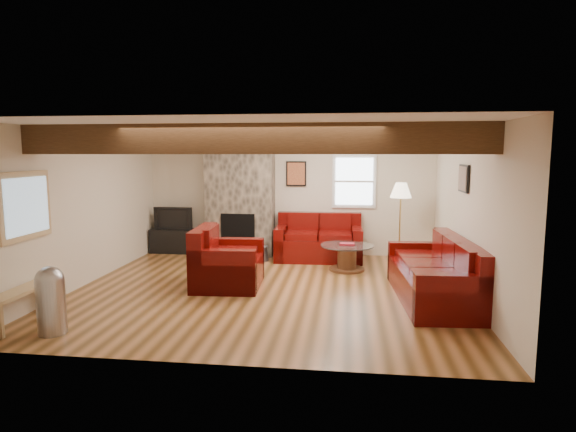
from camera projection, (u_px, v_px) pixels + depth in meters
name	position (u px, v px, depth m)	size (l,w,h in m)	color
room	(267.00, 211.00, 7.42)	(8.00, 8.00, 8.00)	brown
oak_beam	(250.00, 139.00, 6.05)	(6.00, 0.36, 0.38)	#372110
chimney_breast	(240.00, 197.00, 10.00)	(1.40, 0.67, 2.50)	#3B362E
back_window	(354.00, 181.00, 9.88)	(0.90, 0.08, 1.10)	silver
hatch_window	(25.00, 206.00, 6.29)	(0.08, 1.00, 0.90)	tan
ceiling_dome	(329.00, 134.00, 8.04)	(0.40, 0.40, 0.18)	#F3E4CF
artwork_back	(296.00, 174.00, 10.01)	(0.42, 0.06, 0.52)	black
artwork_right	(463.00, 178.00, 7.29)	(0.06, 0.55, 0.42)	black
sofa_three	(433.00, 270.00, 7.00)	(2.32, 0.97, 0.90)	#420704
loveseat	(319.00, 237.00, 9.64)	(1.71, 0.98, 0.91)	#420704
armchair_red	(228.00, 257.00, 7.71)	(1.18, 1.03, 0.95)	#420704
coffee_table	(347.00, 258.00, 8.77)	(0.97, 0.97, 0.50)	#4B2D18
tv_cabinet	(175.00, 241.00, 10.35)	(1.02, 0.41, 0.51)	black
television	(174.00, 218.00, 10.28)	(0.84, 0.11, 0.48)	black
floor_lamp	(401.00, 195.00, 9.10)	(0.40, 0.40, 1.57)	tan
pine_bench	(23.00, 306.00, 6.08)	(0.27, 1.16, 0.43)	tan
pedal_bin	(51.00, 300.00, 5.68)	(0.33, 0.33, 0.82)	#A3A3A8
coal_bucket	(260.00, 253.00, 9.55)	(0.32, 0.32, 0.30)	slate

